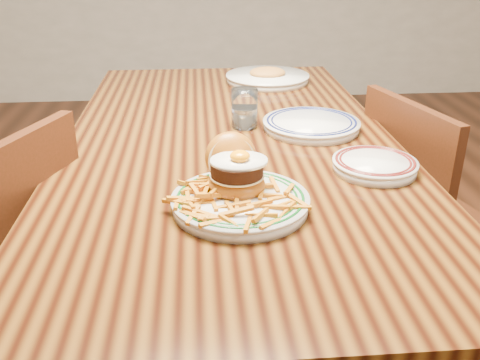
{
  "coord_description": "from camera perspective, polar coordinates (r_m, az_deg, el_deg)",
  "views": [
    {
      "loc": [
        -0.08,
        -1.3,
        1.23
      ],
      "look_at": [
        -0.01,
        -0.38,
        0.81
      ],
      "focal_mm": 40.0,
      "sensor_mm": 36.0,
      "label": 1
    }
  ],
  "objects": [
    {
      "name": "table",
      "position": [
        1.43,
        -1.0,
        1.15
      ],
      "size": [
        0.85,
        1.6,
        0.75
      ],
      "color": "black",
      "rests_on": "floor"
    },
    {
      "name": "rear_plate",
      "position": [
        1.46,
        7.61,
        5.94
      ],
      "size": [
        0.26,
        0.26,
        0.03
      ],
      "rotation": [
        0.0,
        0.0,
        0.17
      ],
      "color": "silver",
      "rests_on": "table"
    },
    {
      "name": "far_plate",
      "position": [
        1.94,
        2.94,
        10.88
      ],
      "size": [
        0.3,
        0.3,
        0.05
      ],
      "rotation": [
        0.0,
        0.0,
        0.02
      ],
      "color": "silver",
      "rests_on": "table"
    },
    {
      "name": "side_plate",
      "position": [
        1.23,
        14.18,
        1.64
      ],
      "size": [
        0.19,
        0.19,
        0.03
      ],
      "rotation": [
        0.0,
        0.0,
        0.22
      ],
      "color": "silver",
      "rests_on": "table"
    },
    {
      "name": "floor",
      "position": [
        1.8,
        -0.84,
        -18.59
      ],
      "size": [
        6.0,
        6.0,
        0.0
      ],
      "primitive_type": "plane",
      "color": "black",
      "rests_on": "ground"
    },
    {
      "name": "main_plate",
      "position": [
        1.03,
        -0.15,
        -0.97
      ],
      "size": [
        0.27,
        0.28,
        0.13
      ],
      "rotation": [
        0.0,
        0.0,
        0.12
      ],
      "color": "silver",
      "rests_on": "table"
    },
    {
      "name": "chair_right",
      "position": [
        1.67,
        19.31,
        -4.79
      ],
      "size": [
        0.48,
        0.48,
        0.84
      ],
      "rotation": [
        0.0,
        0.0,
        3.4
      ],
      "color": "#3C190C",
      "rests_on": "floor"
    },
    {
      "name": "water_glass",
      "position": [
        1.46,
        0.5,
        7.41
      ],
      "size": [
        0.07,
        0.07,
        0.11
      ],
      "color": "white",
      "rests_on": "table"
    }
  ]
}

